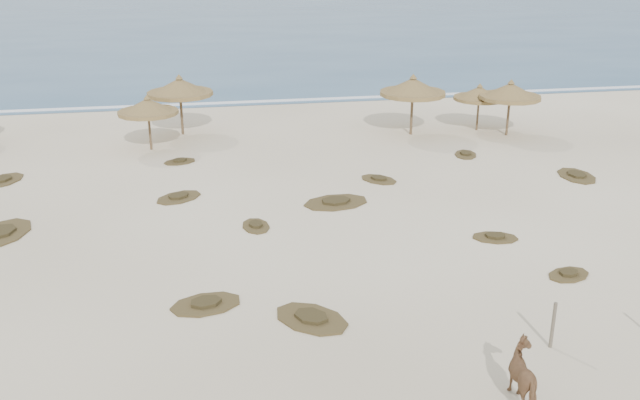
% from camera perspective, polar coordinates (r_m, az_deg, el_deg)
% --- Properties ---
extents(ground, '(160.00, 160.00, 0.00)m').
position_cam_1_polar(ground, '(21.03, -2.07, -7.84)').
color(ground, '#F9EACD').
rests_on(ground, ground).
extents(ocean, '(200.00, 100.00, 0.01)m').
position_cam_1_polar(ocean, '(93.89, -8.81, 14.23)').
color(ocean, '#274F77').
rests_on(ocean, ground).
extents(foam_line, '(70.00, 0.60, 0.01)m').
position_cam_1_polar(foam_line, '(45.51, -6.78, 7.74)').
color(foam_line, white).
rests_on(foam_line, ground).
extents(palapa_2, '(3.58, 3.58, 2.74)m').
position_cam_1_polar(palapa_2, '(35.63, -13.62, 7.23)').
color(palapa_2, brown).
rests_on(palapa_2, ground).
extents(palapa_3, '(4.24, 4.24, 3.20)m').
position_cam_1_polar(palapa_3, '(38.07, -11.16, 8.80)').
color(palapa_3, brown).
rests_on(palapa_3, ground).
extents(palapa_4, '(4.28, 4.28, 3.22)m').
position_cam_1_polar(palapa_4, '(37.65, 7.44, 8.91)').
color(palapa_4, brown).
rests_on(palapa_4, ground).
extents(palapa_5, '(3.29, 3.29, 2.97)m').
position_cam_1_polar(palapa_5, '(38.51, 14.98, 8.36)').
color(palapa_5, brown).
rests_on(palapa_5, ground).
extents(palapa_6, '(2.77, 2.77, 2.55)m').
position_cam_1_polar(palapa_6, '(39.24, 12.63, 8.28)').
color(palapa_6, brown).
rests_on(palapa_6, ground).
extents(horse, '(0.81, 1.64, 1.35)m').
position_cam_1_polar(horse, '(17.08, 16.29, -13.45)').
color(horse, olive).
rests_on(horse, ground).
extents(fence_post_near, '(0.11, 0.11, 1.29)m').
position_cam_1_polar(fence_post_near, '(19.34, 18.13, -9.49)').
color(fence_post_near, '#695F4F').
rests_on(fence_post_near, ground).
extents(scrub_1, '(2.52, 3.20, 0.16)m').
position_cam_1_polar(scrub_1, '(27.65, -24.13, -2.42)').
color(scrub_1, brown).
rests_on(scrub_1, ground).
extents(scrub_2, '(1.13, 1.60, 0.16)m').
position_cam_1_polar(scrub_2, '(25.95, -5.16, -2.06)').
color(scrub_2, brown).
rests_on(scrub_2, ground).
extents(scrub_3, '(2.96, 2.24, 0.16)m').
position_cam_1_polar(scrub_3, '(28.11, 1.28, -0.16)').
color(scrub_3, brown).
rests_on(scrub_3, ground).
extents(scrub_4, '(1.81, 1.42, 0.16)m').
position_cam_1_polar(scrub_4, '(25.63, 13.83, -2.90)').
color(scrub_4, brown).
rests_on(scrub_4, ground).
extents(scrub_5, '(1.62, 2.36, 0.16)m').
position_cam_1_polar(scrub_5, '(33.16, 19.84, 1.86)').
color(scrub_5, brown).
rests_on(scrub_5, ground).
extents(scrub_6, '(2.25, 2.58, 0.16)m').
position_cam_1_polar(scrub_6, '(33.51, -24.09, 1.46)').
color(scrub_6, brown).
rests_on(scrub_6, ground).
extents(scrub_7, '(1.94, 2.01, 0.16)m').
position_cam_1_polar(scrub_7, '(30.84, 4.72, 1.68)').
color(scrub_7, brown).
rests_on(scrub_7, ground).
extents(scrub_9, '(2.65, 2.70, 0.16)m').
position_cam_1_polar(scrub_9, '(19.90, -0.70, -9.43)').
color(scrub_9, brown).
rests_on(scrub_9, ground).
extents(scrub_10, '(1.49, 1.84, 0.16)m').
position_cam_1_polar(scrub_10, '(34.95, 11.57, 3.60)').
color(scrub_10, brown).
rests_on(scrub_10, ground).
extents(scrub_11, '(2.34, 1.80, 0.16)m').
position_cam_1_polar(scrub_11, '(20.86, -9.11, -8.20)').
color(scrub_11, brown).
rests_on(scrub_11, ground).
extents(scrub_12, '(1.72, 1.42, 0.16)m').
position_cam_1_polar(scrub_12, '(23.58, 19.27, -5.63)').
color(scrub_12, brown).
rests_on(scrub_12, ground).
extents(scrub_13, '(2.36, 2.21, 0.16)m').
position_cam_1_polar(scrub_13, '(29.19, -11.24, 0.23)').
color(scrub_13, brown).
rests_on(scrub_13, ground).
extents(scrub_14, '(1.74, 1.42, 0.16)m').
position_cam_1_polar(scrub_14, '(33.81, -11.16, 3.06)').
color(scrub_14, brown).
rests_on(scrub_14, ground).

